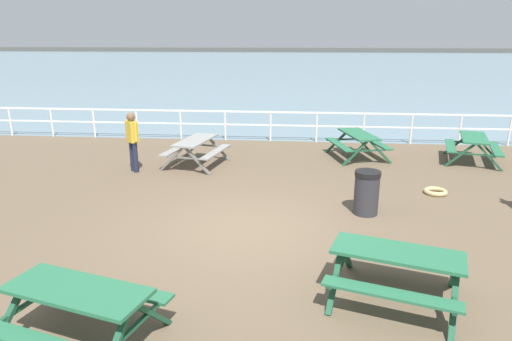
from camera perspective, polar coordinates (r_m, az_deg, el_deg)
name	(u,v)px	position (r m, az deg, el deg)	size (l,w,h in m)	color
ground_plane	(245,232)	(9.19, -1.33, -7.74)	(30.00, 24.00, 0.20)	brown
sea_band	(292,64)	(61.18, 4.58, 13.16)	(142.00, 90.00, 0.01)	gray
distant_shoreline	(296,52)	(104.13, 5.01, 14.58)	(142.00, 6.00, 1.80)	#4C4C47
seaward_railing	(270,121)	(16.36, 1.83, 6.24)	(23.07, 0.07, 1.08)	white
picnic_table_near_left	(78,302)	(6.14, -21.38, -15.12)	(2.13, 1.92, 0.80)	#286B47
picnic_table_near_right	(397,263)	(6.89, 17.18, -11.04)	(2.16, 1.96, 0.80)	#286B47
picnic_table_mid_centre	(196,146)	(13.40, -7.54, 3.08)	(1.84, 2.06, 0.80)	gray
picnic_table_far_left	(473,143)	(15.11, 25.56, 3.13)	(1.91, 2.13, 0.80)	#286B47
picnic_table_seaward	(358,139)	(14.45, 12.67, 3.82)	(1.92, 2.13, 0.80)	#286B47
visitor	(132,138)	(13.03, -15.20, 3.90)	(0.41, 0.40, 1.66)	#1E2338
litter_bin	(367,192)	(9.96, 13.67, -2.68)	(0.55, 0.55, 0.95)	#2D2D33
rope_coil	(436,192)	(11.84, 21.55, -2.46)	(0.55, 0.55, 0.11)	tan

